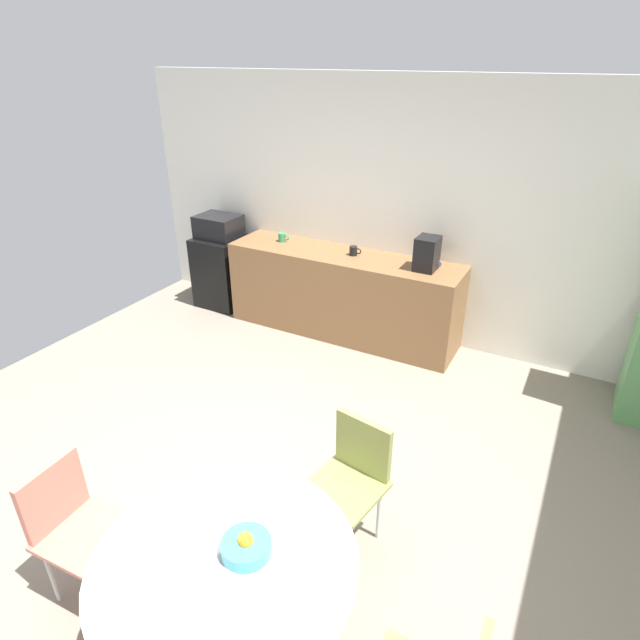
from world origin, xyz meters
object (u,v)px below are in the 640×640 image
(mini_fridge, at_px, (223,271))
(round_table, at_px, (227,577))
(chair_coral, at_px, (70,517))
(mug_white, at_px, (433,263))
(chair_olive, at_px, (354,469))
(mug_red, at_px, (354,251))
(fruit_bowl, at_px, (246,546))
(coffee_maker, at_px, (427,254))
(microwave, at_px, (219,227))
(mug_green, at_px, (282,237))

(mini_fridge, relative_size, round_table, 0.69)
(chair_coral, bearing_deg, mug_white, 76.30)
(chair_olive, distance_m, mug_red, 2.71)
(mini_fridge, distance_m, chair_coral, 3.83)
(fruit_bowl, height_order, coffee_maker, coffee_maker)
(round_table, xyz_separation_m, mug_red, (-0.98, 3.43, 0.33))
(round_table, xyz_separation_m, chair_coral, (-1.02, -0.05, -0.10))
(chair_coral, bearing_deg, coffee_maker, 76.75)
(chair_coral, relative_size, mug_red, 6.43)
(microwave, xyz_separation_m, mug_green, (0.83, 0.05, -0.01))
(mug_red, bearing_deg, microwave, -179.03)
(chair_coral, xyz_separation_m, fruit_bowl, (1.09, 0.13, 0.26))
(microwave, height_order, coffee_maker, coffee_maker)
(mini_fridge, bearing_deg, round_table, -51.76)
(microwave, height_order, mug_green, microwave)
(microwave, bearing_deg, round_table, -51.76)
(fruit_bowl, height_order, mug_white, mug_white)
(fruit_bowl, distance_m, coffee_maker, 3.34)
(microwave, bearing_deg, mini_fridge, 0.00)
(microwave, xyz_separation_m, chair_olive, (2.85, -2.39, -0.44))
(round_table, xyz_separation_m, fruit_bowl, (0.07, 0.08, 0.16))
(round_table, bearing_deg, mug_red, 105.92)
(coffee_maker, bearing_deg, round_table, -86.53)
(mug_red, relative_size, coffee_maker, 0.40)
(chair_coral, bearing_deg, chair_olive, 41.63)
(round_table, relative_size, mug_green, 9.33)
(mug_red, distance_m, coffee_maker, 0.78)
(mini_fridge, relative_size, chair_coral, 1.00)
(round_table, bearing_deg, fruit_bowl, 48.13)
(coffee_maker, bearing_deg, microwave, 180.00)
(microwave, bearing_deg, chair_coral, -64.33)
(mini_fridge, height_order, microwave, microwave)
(microwave, xyz_separation_m, round_table, (2.68, -3.40, -0.34))
(mini_fridge, bearing_deg, chair_olive, -40.00)
(mug_white, bearing_deg, fruit_bowl, -86.17)
(fruit_bowl, bearing_deg, chair_olive, 83.55)
(microwave, xyz_separation_m, mug_white, (2.52, 0.07, -0.01))
(fruit_bowl, relative_size, mug_red, 1.77)
(mini_fridge, xyz_separation_m, microwave, (0.00, 0.00, 0.55))
(fruit_bowl, bearing_deg, round_table, -131.87)
(mug_green, bearing_deg, microwave, -176.31)
(mini_fridge, height_order, fruit_bowl, fruit_bowl)
(chair_olive, relative_size, chair_coral, 1.00)
(coffee_maker, bearing_deg, mug_white, 57.49)
(mug_green, bearing_deg, mug_white, 0.68)
(mug_white, height_order, mug_green, same)
(mug_green, relative_size, mug_red, 1.00)
(round_table, distance_m, chair_coral, 1.02)
(fruit_bowl, xyz_separation_m, mug_white, (-0.23, 3.39, 0.17))
(fruit_bowl, relative_size, mug_green, 1.77)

